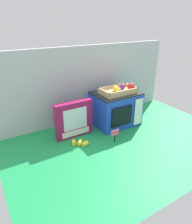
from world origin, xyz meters
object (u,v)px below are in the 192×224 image
Objects in this scene: toy_microwave at (116,108)px; cookie_set_box at (74,119)px; food_groups_crate at (119,90)px; loose_toy_banana at (80,143)px; price_sign at (115,134)px.

cookie_set_box is at bearing 179.99° from toy_microwave.
food_groups_crate reaches higher than loose_toy_banana.
food_groups_crate is at bearing -63.12° from toy_microwave.
cookie_set_box reaches higher than loose_toy_banana.
food_groups_crate is 0.44m from cookie_set_box.
toy_microwave is 0.47m from loose_toy_banana.
food_groups_crate reaches higher than price_sign.
loose_toy_banana is at bearing -100.98° from cookie_set_box.
price_sign is at bearing -127.09° from toy_microwave.
cookie_set_box is 0.19m from loose_toy_banana.
food_groups_crate is 0.38m from price_sign.
cookie_set_box is (-0.41, 0.02, -0.17)m from food_groups_crate.
loose_toy_banana is at bearing -161.77° from toy_microwave.
toy_microwave is 0.31m from price_sign.
food_groups_crate is (0.01, -0.02, 0.17)m from toy_microwave.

